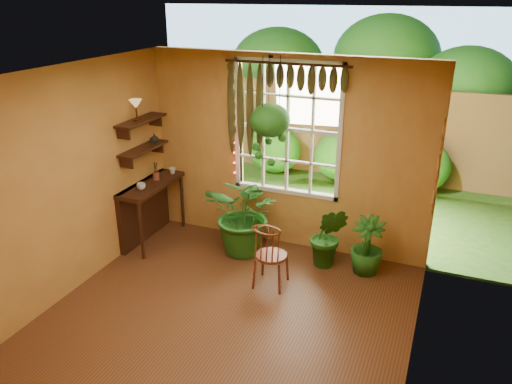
# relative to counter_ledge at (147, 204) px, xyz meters

# --- Properties ---
(floor) EXTENTS (4.50, 4.50, 0.00)m
(floor) POSITION_rel_counter_ledge_xyz_m (1.91, -1.60, -0.55)
(floor) COLOR brown
(floor) RESTS_ON ground
(ceiling) EXTENTS (4.50, 4.50, 0.00)m
(ceiling) POSITION_rel_counter_ledge_xyz_m (1.91, -1.60, 2.15)
(ceiling) COLOR silver
(ceiling) RESTS_ON wall_back
(wall_back) EXTENTS (4.00, 0.00, 4.00)m
(wall_back) POSITION_rel_counter_ledge_xyz_m (1.91, 0.65, 0.80)
(wall_back) COLOR gold
(wall_back) RESTS_ON floor
(wall_left) EXTENTS (0.00, 4.50, 4.50)m
(wall_left) POSITION_rel_counter_ledge_xyz_m (-0.09, -1.60, 0.80)
(wall_left) COLOR gold
(wall_left) RESTS_ON floor
(wall_right) EXTENTS (0.00, 4.50, 4.50)m
(wall_right) POSITION_rel_counter_ledge_xyz_m (3.91, -1.60, 0.80)
(wall_right) COLOR gold
(wall_right) RESTS_ON floor
(window) EXTENTS (1.52, 0.10, 1.86)m
(window) POSITION_rel_counter_ledge_xyz_m (1.91, 0.68, 1.15)
(window) COLOR white
(window) RESTS_ON wall_back
(valance_vine) EXTENTS (1.70, 0.12, 1.10)m
(valance_vine) POSITION_rel_counter_ledge_xyz_m (1.82, 0.56, 1.73)
(valance_vine) COLOR #33190E
(valance_vine) RESTS_ON window
(string_lights) EXTENTS (0.03, 0.03, 1.54)m
(string_lights) POSITION_rel_counter_ledge_xyz_m (1.15, 0.59, 1.20)
(string_lights) COLOR #FF2633
(string_lights) RESTS_ON window
(wall_plates) EXTENTS (0.04, 0.32, 1.10)m
(wall_plates) POSITION_rel_counter_ledge_xyz_m (3.89, 0.19, 1.00)
(wall_plates) COLOR beige
(wall_plates) RESTS_ON wall_right
(counter_ledge) EXTENTS (0.40, 1.20, 0.90)m
(counter_ledge) POSITION_rel_counter_ledge_xyz_m (0.00, 0.00, 0.00)
(counter_ledge) COLOR #33190E
(counter_ledge) RESTS_ON floor
(shelf_lower) EXTENTS (0.25, 0.90, 0.04)m
(shelf_lower) POSITION_rel_counter_ledge_xyz_m (0.03, 0.00, 0.85)
(shelf_lower) COLOR #33190E
(shelf_lower) RESTS_ON wall_left
(shelf_upper) EXTENTS (0.25, 0.90, 0.04)m
(shelf_upper) POSITION_rel_counter_ledge_xyz_m (0.03, 0.00, 1.25)
(shelf_upper) COLOR #33190E
(shelf_upper) RESTS_ON wall_left
(backyard) EXTENTS (14.00, 10.00, 12.00)m
(backyard) POSITION_rel_counter_ledge_xyz_m (2.15, 5.27, 0.73)
(backyard) COLOR #235217
(backyard) RESTS_ON ground
(windsor_chair) EXTENTS (0.40, 0.43, 1.04)m
(windsor_chair) POSITION_rel_counter_ledge_xyz_m (2.13, -0.53, -0.25)
(windsor_chair) COLOR maroon
(windsor_chair) RESTS_ON floor
(potted_plant_left) EXTENTS (1.15, 1.02, 1.18)m
(potted_plant_left) POSITION_rel_counter_ledge_xyz_m (1.52, 0.16, 0.04)
(potted_plant_left) COLOR #144B14
(potted_plant_left) RESTS_ON floor
(potted_plant_mid) EXTENTS (0.49, 0.40, 0.87)m
(potted_plant_mid) POSITION_rel_counter_ledge_xyz_m (2.67, 0.22, -0.12)
(potted_plant_mid) COLOR #144B14
(potted_plant_mid) RESTS_ON floor
(potted_plant_right) EXTENTS (0.45, 0.45, 0.78)m
(potted_plant_right) POSITION_rel_counter_ledge_xyz_m (3.17, 0.25, -0.16)
(potted_plant_right) COLOR #144B14
(potted_plant_right) RESTS_ON floor
(hanging_basket) EXTENTS (0.53, 0.53, 1.41)m
(hanging_basket) POSITION_rel_counter_ledge_xyz_m (1.76, 0.40, 1.29)
(hanging_basket) COLOR black
(hanging_basket) RESTS_ON ceiling
(cup_a) EXTENTS (0.13, 0.13, 0.09)m
(cup_a) POSITION_rel_counter_ledge_xyz_m (0.13, -0.27, 0.40)
(cup_a) COLOR silver
(cup_a) RESTS_ON counter_ledge
(cup_b) EXTENTS (0.13, 0.13, 0.09)m
(cup_b) POSITION_rel_counter_ledge_xyz_m (0.19, 0.45, 0.39)
(cup_b) COLOR beige
(cup_b) RESTS_ON counter_ledge
(brush_jar) EXTENTS (0.09, 0.09, 0.34)m
(brush_jar) POSITION_rel_counter_ledge_xyz_m (0.11, 0.14, 0.48)
(brush_jar) COLOR brown
(brush_jar) RESTS_ON counter_ledge
(shelf_vase) EXTENTS (0.13, 0.13, 0.13)m
(shelf_vase) POSITION_rel_counter_ledge_xyz_m (0.04, 0.27, 0.93)
(shelf_vase) COLOR #B2AD99
(shelf_vase) RESTS_ON shelf_lower
(tiffany_lamp) EXTENTS (0.17, 0.17, 0.29)m
(tiffany_lamp) POSITION_rel_counter_ledge_xyz_m (0.05, -0.11, 1.48)
(tiffany_lamp) COLOR #512D17
(tiffany_lamp) RESTS_ON shelf_upper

